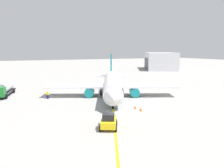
{
  "coord_description": "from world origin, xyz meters",
  "views": [
    {
      "loc": [
        43.64,
        -20.05,
        10.6
      ],
      "look_at": [
        0.0,
        0.0,
        3.0
      ],
      "focal_mm": 34.14,
      "sensor_mm": 36.0,
      "label": 1
    }
  ],
  "objects_px": {
    "refueling_worker": "(48,95)",
    "safety_cone_wingtip": "(141,109)",
    "airplane": "(112,85)",
    "fuel_tanker": "(5,88)",
    "safety_cone_nose": "(135,107)",
    "pushback_tug": "(109,121)"
  },
  "relations": [
    {
      "from": "refueling_worker",
      "to": "safety_cone_wingtip",
      "type": "xyz_separation_m",
      "value": [
        16.87,
        13.53,
        -0.52
      ]
    },
    {
      "from": "airplane",
      "to": "fuel_tanker",
      "type": "xyz_separation_m",
      "value": [
        -11.43,
        -22.68,
        -0.92
      ]
    },
    {
      "from": "airplane",
      "to": "safety_cone_wingtip",
      "type": "xyz_separation_m",
      "value": [
        13.11,
        -0.42,
        -2.36
      ]
    },
    {
      "from": "airplane",
      "to": "refueling_worker",
      "type": "bearing_deg",
      "value": -105.1
    },
    {
      "from": "safety_cone_nose",
      "to": "safety_cone_wingtip",
      "type": "height_order",
      "value": "safety_cone_wingtip"
    },
    {
      "from": "airplane",
      "to": "safety_cone_nose",
      "type": "xyz_separation_m",
      "value": [
        11.4,
        -0.56,
        -2.38
      ]
    },
    {
      "from": "pushback_tug",
      "to": "airplane",
      "type": "bearing_deg",
      "value": 154.08
    },
    {
      "from": "refueling_worker",
      "to": "fuel_tanker",
      "type": "bearing_deg",
      "value": -131.31
    },
    {
      "from": "airplane",
      "to": "pushback_tug",
      "type": "bearing_deg",
      "value": -25.92
    },
    {
      "from": "safety_cone_nose",
      "to": "fuel_tanker",
      "type": "bearing_deg",
      "value": -135.91
    },
    {
      "from": "fuel_tanker",
      "to": "pushback_tug",
      "type": "relative_size",
      "value": 2.7
    },
    {
      "from": "safety_cone_nose",
      "to": "safety_cone_wingtip",
      "type": "bearing_deg",
      "value": 4.56
    },
    {
      "from": "fuel_tanker",
      "to": "safety_cone_nose",
      "type": "relative_size",
      "value": 19.88
    },
    {
      "from": "refueling_worker",
      "to": "safety_cone_nose",
      "type": "xyz_separation_m",
      "value": [
        15.17,
        13.4,
        -0.54
      ]
    },
    {
      "from": "safety_cone_wingtip",
      "to": "refueling_worker",
      "type": "bearing_deg",
      "value": -141.27
    },
    {
      "from": "airplane",
      "to": "refueling_worker",
      "type": "distance_m",
      "value": 14.57
    },
    {
      "from": "pushback_tug",
      "to": "safety_cone_wingtip",
      "type": "bearing_deg",
      "value": 122.21
    },
    {
      "from": "airplane",
      "to": "refueling_worker",
      "type": "relative_size",
      "value": 17.7
    },
    {
      "from": "fuel_tanker",
      "to": "safety_cone_wingtip",
      "type": "distance_m",
      "value": 33.16
    },
    {
      "from": "pushback_tug",
      "to": "safety_cone_nose",
      "type": "bearing_deg",
      "value": 130.12
    },
    {
      "from": "fuel_tanker",
      "to": "safety_cone_nose",
      "type": "xyz_separation_m",
      "value": [
        22.83,
        22.12,
        -1.45
      ]
    },
    {
      "from": "safety_cone_nose",
      "to": "safety_cone_wingtip",
      "type": "relative_size",
      "value": 0.93
    }
  ]
}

